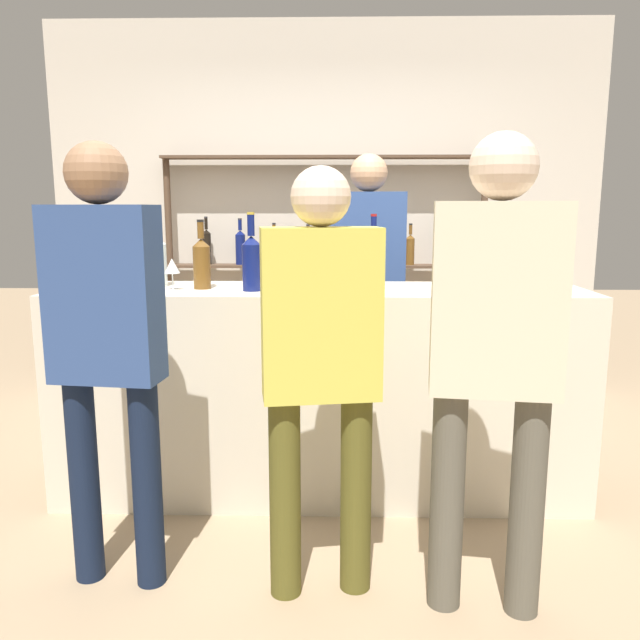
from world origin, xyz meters
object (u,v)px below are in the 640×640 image
counter_bottle_1 (252,261)px  wine_glass (172,267)px  counter_bottle_2 (202,262)px  cork_jar (475,272)px  customer_center (321,353)px  counter_bottle_5 (158,260)px  customer_right (495,342)px  counter_bottle_4 (504,261)px  counter_bottle_3 (373,258)px  customer_left (106,331)px  counter_bottle_0 (100,265)px  ice_bucket (347,262)px  server_behind_counter (368,272)px

counter_bottle_1 → wine_glass: 0.39m
counter_bottle_2 → cork_jar: size_ratio=2.21×
customer_center → counter_bottle_5: bearing=32.9°
counter_bottle_1 → counter_bottle_5: (-0.49, 0.16, -0.01)m
customer_right → counter_bottle_4: bearing=-8.3°
counter_bottle_3 → counter_bottle_4: (0.65, -0.07, -0.00)m
counter_bottle_1 → counter_bottle_2: 0.26m
counter_bottle_3 → customer_right: customer_right is taller
counter_bottle_4 → customer_left: (-1.68, -0.92, -0.18)m
counter_bottle_0 → counter_bottle_5: bearing=49.2°
counter_bottle_4 → customer_center: 1.34m
customer_right → counter_bottle_1: bearing=54.8°
counter_bottle_3 → counter_bottle_0: bearing=-165.0°
wine_glass → ice_bucket: 0.85m
customer_right → server_behind_counter: bearing=17.8°
wine_glass → server_behind_counter: bearing=44.8°
counter_bottle_0 → counter_bottle_3: counter_bottle_3 is taller
counter_bottle_5 → customer_right: 1.76m
counter_bottle_4 → cork_jar: (-0.16, -0.05, -0.05)m
cork_jar → customer_right: bearing=-98.5°
cork_jar → counter_bottle_2: bearing=-176.6°
cork_jar → counter_bottle_0: bearing=-172.9°
counter_bottle_2 → wine_glass: bearing=-160.8°
wine_glass → customer_right: customer_right is taller
server_behind_counter → counter_bottle_4: bearing=42.1°
counter_bottle_4 → counter_bottle_0: bearing=-172.1°
customer_right → counter_bottle_0: bearing=71.8°
cork_jar → counter_bottle_5: bearing=179.6°
counter_bottle_5 → customer_left: bearing=-86.7°
counter_bottle_2 → counter_bottle_3: bearing=13.3°
customer_center → cork_jar: bearing=-47.5°
counter_bottle_4 → counter_bottle_5: (-1.73, -0.04, 0.00)m
cork_jar → customer_left: (-1.52, -0.87, -0.13)m
counter_bottle_1 → server_behind_counter: size_ratio=0.21×
counter_bottle_0 → ice_bucket: size_ratio=1.38×
counter_bottle_3 → counter_bottle_5: counter_bottle_3 is taller
customer_center → counter_bottle_4: bearing=-51.6°
customer_left → counter_bottle_2: bearing=-6.8°
counter_bottle_1 → customer_center: (0.34, -0.77, -0.26)m
counter_bottle_4 → customer_right: size_ratio=0.20×
counter_bottle_1 → ice_bucket: (0.45, 0.16, -0.02)m
counter_bottle_5 → counter_bottle_1: bearing=-18.0°
counter_bottle_5 → cork_jar: 1.57m
customer_center → customer_right: (0.59, -0.09, 0.06)m
ice_bucket → counter_bottle_4: bearing=2.6°
counter_bottle_4 → cork_jar: counter_bottle_4 is taller
counter_bottle_1 → customer_center: bearing=-66.1°
counter_bottle_1 → ice_bucket: 0.48m
customer_center → ice_bucket: bearing=-15.7°
counter_bottle_3 → customer_left: bearing=-136.0°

